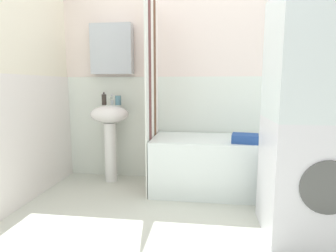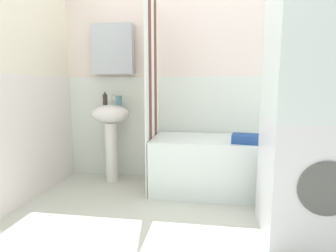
% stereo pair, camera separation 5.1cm
% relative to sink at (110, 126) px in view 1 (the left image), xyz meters
% --- Properties ---
extents(ground_plane, '(4.80, 5.60, 0.04)m').
position_rel_sink_xyz_m(ground_plane, '(0.95, -1.03, -0.66)').
color(ground_plane, silver).
extents(wall_back_tiled, '(3.60, 0.18, 2.40)m').
position_rel_sink_xyz_m(wall_back_tiled, '(0.90, 0.23, 0.50)').
color(wall_back_tiled, silver).
rests_on(wall_back_tiled, ground_plane).
extents(wall_left_tiled, '(0.07, 1.81, 2.40)m').
position_rel_sink_xyz_m(wall_left_tiled, '(-0.62, -0.69, 0.47)').
color(wall_left_tiled, white).
rests_on(wall_left_tiled, ground_plane).
extents(sink, '(0.44, 0.34, 0.88)m').
position_rel_sink_xyz_m(sink, '(0.00, 0.00, 0.00)').
color(sink, white).
rests_on(sink, ground_plane).
extents(faucet, '(0.03, 0.12, 0.12)m').
position_rel_sink_xyz_m(faucet, '(-0.00, 0.08, 0.30)').
color(faucet, silver).
rests_on(faucet, sink).
extents(soap_dispenser, '(0.05, 0.05, 0.15)m').
position_rel_sink_xyz_m(soap_dispenser, '(-0.07, 0.02, 0.30)').
color(soap_dispenser, '#312B26').
rests_on(soap_dispenser, sink).
extents(toothbrush_cup, '(0.07, 0.07, 0.11)m').
position_rel_sink_xyz_m(toothbrush_cup, '(0.08, 0.06, 0.29)').
color(toothbrush_cup, teal).
rests_on(toothbrush_cup, sink).
extents(bathtub, '(1.55, 0.67, 0.56)m').
position_rel_sink_xyz_m(bathtub, '(1.31, -0.15, -0.36)').
color(bathtub, white).
rests_on(bathtub, ground_plane).
extents(shower_curtain, '(0.01, 0.67, 2.00)m').
position_rel_sink_xyz_m(shower_curtain, '(0.52, -0.15, 0.36)').
color(shower_curtain, white).
rests_on(shower_curtain, ground_plane).
extents(lotion_bottle, '(0.06, 0.06, 0.20)m').
position_rel_sink_xyz_m(lotion_bottle, '(1.99, 0.11, 0.02)').
color(lotion_bottle, white).
rests_on(lotion_bottle, bathtub).
extents(conditioner_bottle, '(0.04, 0.04, 0.19)m').
position_rel_sink_xyz_m(conditioner_bottle, '(1.89, 0.14, 0.01)').
color(conditioner_bottle, '#2E2930').
rests_on(conditioner_bottle, bathtub).
extents(towel_folded, '(0.27, 0.24, 0.08)m').
position_rel_sink_xyz_m(towel_folded, '(1.45, -0.33, -0.04)').
color(towel_folded, '#24468D').
rests_on(towel_folded, bathtub).
extents(washer_dryer_stack, '(0.64, 0.61, 1.73)m').
position_rel_sink_xyz_m(washer_dryer_stack, '(1.84, -0.94, 0.22)').
color(washer_dryer_stack, white).
rests_on(washer_dryer_stack, ground_plane).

